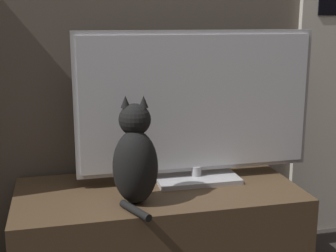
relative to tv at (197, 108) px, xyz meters
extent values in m
cube|color=brown|center=(-0.18, -0.07, -0.52)|extent=(1.15, 0.54, 0.41)
cube|color=#B7B7BC|center=(0.00, 0.00, -0.31)|extent=(0.35, 0.21, 0.02)
cylinder|color=#B7B7BC|center=(0.00, 0.00, -0.28)|extent=(0.04, 0.04, 0.04)
cube|color=#B7B7BC|center=(0.00, 0.00, 0.02)|extent=(1.02, 0.02, 0.59)
cube|color=white|center=(0.00, -0.01, 0.02)|extent=(0.98, 0.01, 0.56)
ellipsoid|color=black|center=(-0.30, -0.20, -0.18)|extent=(0.20, 0.18, 0.28)
ellipsoid|color=silver|center=(-0.29, -0.14, -0.19)|extent=(0.10, 0.07, 0.16)
sphere|color=black|center=(-0.29, -0.17, 0.00)|extent=(0.14, 0.14, 0.12)
cone|color=black|center=(-0.32, -0.16, 0.07)|extent=(0.04, 0.04, 0.04)
cone|color=black|center=(-0.26, -0.17, 0.07)|extent=(0.04, 0.04, 0.04)
cylinder|color=black|center=(-0.32, -0.30, -0.30)|extent=(0.09, 0.17, 0.03)
camera|label=1|loc=(-0.57, -1.84, 0.36)|focal=50.00mm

